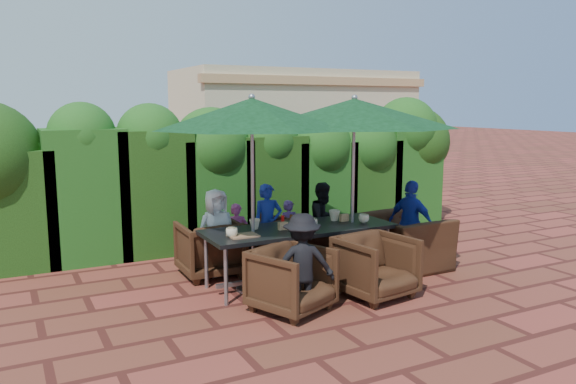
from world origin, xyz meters
name	(u,v)px	position (x,y,z in m)	size (l,w,h in m)	color
ground	(306,277)	(0.00, 0.00, 0.00)	(80.00, 80.00, 0.00)	maroon
dining_table	(299,233)	(-0.18, -0.16, 0.68)	(2.52, 0.90, 0.75)	black
umbrella_left	(252,114)	(-0.83, -0.13, 2.21)	(2.45, 2.45, 2.46)	gray
umbrella_right	(354,113)	(0.61, -0.20, 2.21)	(2.69, 2.69, 2.46)	gray
chair_far_left	(210,246)	(-1.12, 0.68, 0.42)	(0.81, 0.76, 0.83)	black
chair_far_mid	(263,240)	(-0.29, 0.76, 0.39)	(0.76, 0.71, 0.78)	black
chair_far_right	(317,236)	(0.63, 0.78, 0.34)	(0.67, 0.63, 0.69)	black
chair_near_left	(292,277)	(-0.75, -1.03, 0.40)	(0.79, 0.74, 0.81)	black
chair_near_right	(376,264)	(0.39, -1.06, 0.42)	(0.81, 0.76, 0.83)	black
chair_end_right	(404,233)	(1.52, -0.19, 0.50)	(1.15, 0.75, 1.00)	black
adult_far_left	(216,232)	(-1.01, 0.72, 0.60)	(0.59, 0.35, 1.19)	white
adult_far_mid	(268,224)	(-0.17, 0.84, 0.59)	(0.43, 0.35, 1.19)	#1E2FA3
adult_far_right	(324,220)	(0.76, 0.80, 0.58)	(0.56, 0.34, 1.16)	black
adult_near_left	(302,264)	(-0.67, -1.13, 0.57)	(0.73, 0.34, 1.14)	black
adult_end_right	(411,223)	(1.66, -0.17, 0.62)	(0.73, 0.37, 1.25)	#1E2FA3
child_left	(237,235)	(-0.62, 0.92, 0.46)	(0.33, 0.27, 0.92)	#D74B9F
child_right	(289,230)	(0.25, 0.97, 0.45)	(0.32, 0.26, 0.90)	#7E4BA3
pedestrian_a	(281,174)	(1.76, 4.25, 0.84)	(1.58, 0.56, 1.69)	green
pedestrian_b	(299,176)	(2.28, 4.42, 0.77)	(0.74, 0.45, 1.54)	#D74B9F
pedestrian_c	(348,173)	(3.45, 4.23, 0.78)	(1.00, 0.46, 1.57)	gray
cup_a	(232,232)	(-1.17, -0.27, 0.81)	(0.15, 0.15, 0.12)	beige
cup_b	(255,224)	(-0.75, 0.00, 0.82)	(0.14, 0.14, 0.13)	beige
cup_c	(311,224)	(-0.11, -0.32, 0.82)	(0.17, 0.17, 0.14)	beige
cup_d	(334,215)	(0.44, -0.01, 0.82)	(0.16, 0.16, 0.15)	beige
cup_e	(364,219)	(0.72, -0.31, 0.81)	(0.15, 0.15, 0.11)	beige
ketchup_bottle	(283,222)	(-0.41, -0.12, 0.83)	(0.04, 0.04, 0.17)	#B20C0A
sauce_bottle	(291,221)	(-0.29, -0.12, 0.83)	(0.04, 0.04, 0.17)	#4C230C
serving_tray	(243,236)	(-1.03, -0.30, 0.76)	(0.35, 0.25, 0.02)	#916646
number_block_left	(283,226)	(-0.44, -0.19, 0.80)	(0.12, 0.06, 0.10)	tan
number_block_right	(344,218)	(0.54, -0.10, 0.80)	(0.12, 0.06, 0.10)	tan
hedge_wall	(242,165)	(0.05, 2.32, 1.32)	(9.10, 1.60, 2.47)	#18330E
building	(294,132)	(3.50, 6.99, 1.61)	(6.20, 3.08, 3.20)	#C7BA93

